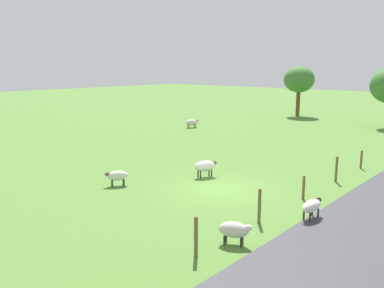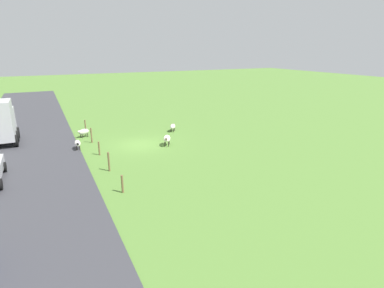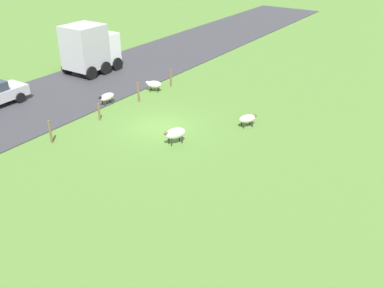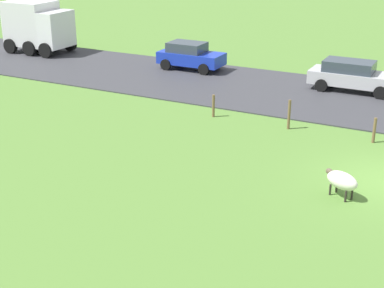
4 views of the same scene
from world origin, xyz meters
TOP-DOWN VIEW (x-y plane):
  - ground_plane at (0.00, 0.00)m, footprint 160.00×160.00m
  - sheep_0 at (-4.07, -2.76)m, footprint 0.94×1.09m
  - sheep_1 at (4.81, -0.78)m, footprint 0.52×1.23m
  - sheep_2 at (-1.91, 1.20)m, footprint 1.00×1.27m
  - sheep_3 at (3.88, -4.40)m, footprint 1.13×0.88m
  - sheep_4 at (-13.63, 13.50)m, footprint 0.99×1.33m
  - tree_0 at (-10.50, 28.34)m, footprint 3.42×3.42m
  - fence_post_0 at (3.51, -5.84)m, footprint 0.12×0.12m
  - fence_post_1 at (3.51, -2.32)m, footprint 0.12×0.12m
  - fence_post_2 at (3.51, 1.21)m, footprint 0.12×0.12m
  - fence_post_3 at (3.51, 4.74)m, footprint 0.12×0.12m
  - fence_post_4 at (3.51, 8.26)m, footprint 0.12×0.12m

SIDE VIEW (x-z plane):
  - ground_plane at x=0.00m, z-range 0.00..0.00m
  - sheep_0 at x=-4.07m, z-range 0.12..0.85m
  - sheep_3 at x=3.88m, z-range 0.12..0.87m
  - sheep_4 at x=-13.63m, z-range 0.11..0.88m
  - fence_post_4 at x=3.51m, z-range 0.00..1.03m
  - fence_post_2 at x=3.51m, z-range 0.00..1.04m
  - sheep_1 at x=4.81m, z-range 0.15..0.92m
  - sheep_2 at x=-1.91m, z-range 0.15..1.00m
  - fence_post_0 at x=3.51m, z-range 0.00..1.26m
  - fence_post_3 at x=3.51m, z-range 0.00..1.28m
  - fence_post_1 at x=3.51m, z-range 0.00..1.29m
  - tree_0 at x=-10.50m, z-range 1.28..6.87m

